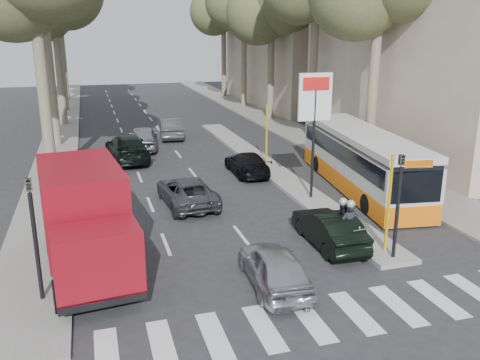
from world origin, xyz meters
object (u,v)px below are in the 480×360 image
Objects in this scene: city_bus at (361,159)px; red_truck at (85,219)px; motorcycle at (345,226)px; silver_hatchback at (274,267)px; dark_hatchback at (329,228)px.

red_truck is at bearing -149.68° from city_bus.
motorcycle is (-4.05, -6.17, -0.62)m from city_bus.
silver_hatchback reaches higher than dark_hatchback.
red_truck reaches higher than motorcycle.
city_bus reaches higher than silver_hatchback.
motorcycle reaches higher than dark_hatchback.
city_bus is at bearing 16.70° from red_truck.
silver_hatchback is 1.68× the size of motorcycle.
red_truck is 2.87× the size of motorcycle.
red_truck reaches higher than dark_hatchback.
dark_hatchback is 0.60× the size of red_truck.
city_bus reaches higher than dark_hatchback.
dark_hatchback is 0.35× the size of city_bus.
silver_hatchback is at bearing 39.22° from dark_hatchback.
red_truck is at bearing -1.85° from dark_hatchback.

